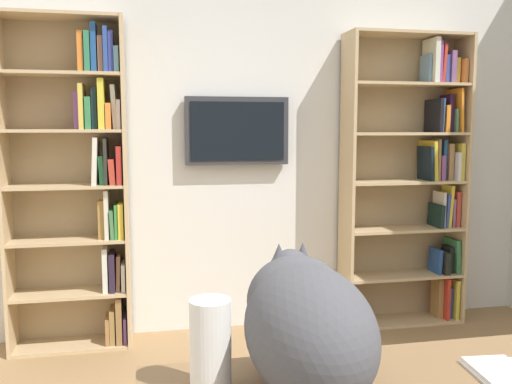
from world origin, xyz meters
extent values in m
cube|color=silver|center=(0.00, -2.23, 1.35)|extent=(4.52, 0.06, 2.70)
cube|color=tan|center=(-1.62, -2.04, 1.06)|extent=(0.02, 0.28, 2.12)
cube|color=tan|center=(-0.73, -2.04, 1.06)|extent=(0.02, 0.28, 2.12)
cube|color=tan|center=(-1.18, -2.17, 1.06)|extent=(0.91, 0.01, 2.12)
cube|color=tan|center=(-1.18, -2.04, 0.01)|extent=(0.86, 0.27, 0.02)
cube|color=tan|center=(-1.18, -2.04, 0.36)|extent=(0.86, 0.27, 0.02)
cube|color=tan|center=(-1.18, -2.04, 0.71)|extent=(0.86, 0.27, 0.02)
cube|color=tan|center=(-1.18, -2.04, 1.06)|extent=(0.86, 0.27, 0.02)
cube|color=tan|center=(-1.18, -2.04, 1.41)|extent=(0.86, 0.27, 0.02)
cube|color=tan|center=(-1.18, -2.04, 1.76)|extent=(0.86, 0.27, 0.02)
cube|color=tan|center=(-1.18, -2.04, 2.11)|extent=(0.86, 0.27, 0.02)
cube|color=gold|center=(-1.58, -2.04, 0.17)|extent=(0.03, 0.22, 0.30)
cube|color=#2F4492|center=(-1.55, -2.02, 0.14)|extent=(0.03, 0.13, 0.23)
cube|color=red|center=(-1.51, -2.04, 0.18)|extent=(0.02, 0.23, 0.31)
cube|color=olive|center=(-1.48, -2.04, 0.17)|extent=(0.04, 0.13, 0.30)
cube|color=#357244|center=(-1.58, -2.03, 0.50)|extent=(0.05, 0.20, 0.25)
cube|color=black|center=(-1.54, -2.02, 0.47)|extent=(0.05, 0.12, 0.20)
cube|color=black|center=(-1.49, -2.04, 0.45)|extent=(0.04, 0.24, 0.16)
cube|color=navy|center=(-1.44, -2.02, 0.46)|extent=(0.04, 0.16, 0.18)
cube|color=#B73F33|center=(-1.58, -2.04, 0.85)|extent=(0.03, 0.16, 0.26)
cube|color=#865679|center=(-1.55, -2.03, 0.82)|extent=(0.02, 0.13, 0.21)
cube|color=yellow|center=(-1.52, -2.03, 0.87)|extent=(0.04, 0.15, 0.31)
cube|color=#384996|center=(-1.49, -2.03, 0.84)|extent=(0.03, 0.16, 0.25)
cube|color=beige|center=(-1.47, -2.04, 0.85)|extent=(0.02, 0.16, 0.26)
cube|color=black|center=(-1.43, -2.02, 0.80)|extent=(0.03, 0.20, 0.17)
cube|color=gold|center=(-1.58, -2.03, 1.20)|extent=(0.03, 0.19, 0.27)
cube|color=silver|center=(-1.55, -2.03, 1.17)|extent=(0.02, 0.23, 0.20)
cube|color=olive|center=(-1.50, -2.04, 1.20)|extent=(0.04, 0.15, 0.27)
cube|color=#2C588A|center=(-1.47, -2.05, 1.21)|extent=(0.03, 0.13, 0.29)
cube|color=#83457D|center=(-1.43, -2.04, 1.16)|extent=(0.03, 0.20, 0.18)
cube|color=olive|center=(-1.40, -2.03, 1.22)|extent=(0.02, 0.18, 0.30)
cube|color=gold|center=(-1.37, -2.05, 1.21)|extent=(0.04, 0.23, 0.29)
cube|color=black|center=(-1.33, -2.02, 1.19)|extent=(0.04, 0.21, 0.25)
cube|color=#2B4789|center=(-1.59, -2.04, 1.53)|extent=(0.02, 0.13, 0.23)
cube|color=orange|center=(-1.56, -2.04, 1.57)|extent=(0.03, 0.23, 0.31)
cube|color=#426F51|center=(-1.53, -2.03, 1.50)|extent=(0.02, 0.17, 0.17)
cube|color=#29132F|center=(-1.50, -2.04, 1.55)|extent=(0.04, 0.14, 0.27)
cube|color=orange|center=(-1.46, -2.03, 1.51)|extent=(0.03, 0.18, 0.19)
cube|color=#3A5796|center=(-1.42, -2.02, 1.54)|extent=(0.04, 0.13, 0.24)
cube|color=black|center=(-1.38, -2.02, 1.54)|extent=(0.03, 0.23, 0.24)
cube|color=orange|center=(-1.58, -2.05, 1.85)|extent=(0.03, 0.20, 0.17)
cube|color=gold|center=(-1.53, -2.04, 1.86)|extent=(0.04, 0.13, 0.18)
cube|color=#7A5186|center=(-1.49, -2.04, 1.88)|extent=(0.04, 0.18, 0.23)
cube|color=#394895|center=(-1.45, -2.02, 1.87)|extent=(0.03, 0.13, 0.20)
cube|color=red|center=(-1.41, -2.04, 1.90)|extent=(0.04, 0.19, 0.27)
cube|color=#844491|center=(-1.38, -2.03, 1.91)|extent=(0.02, 0.17, 0.29)
cube|color=beige|center=(-1.35, -2.03, 1.92)|extent=(0.04, 0.20, 0.31)
cube|color=#6A8FAC|center=(-1.32, -2.04, 1.87)|extent=(0.02, 0.14, 0.20)
cube|color=tan|center=(0.80, -2.04, 1.08)|extent=(0.02, 0.28, 2.15)
cube|color=tan|center=(1.55, -2.04, 1.08)|extent=(0.02, 0.28, 2.15)
cube|color=tan|center=(1.18, -2.17, 1.08)|extent=(0.77, 0.01, 2.15)
cube|color=tan|center=(1.18, -2.04, 0.01)|extent=(0.72, 0.27, 0.02)
cube|color=tan|center=(1.18, -2.04, 0.37)|extent=(0.72, 0.27, 0.02)
cube|color=tan|center=(1.18, -2.04, 0.72)|extent=(0.72, 0.27, 0.02)
cube|color=tan|center=(1.18, -2.04, 1.08)|extent=(0.72, 0.27, 0.02)
cube|color=tan|center=(1.18, -2.04, 1.43)|extent=(0.72, 0.27, 0.02)
cube|color=tan|center=(1.18, -2.04, 1.79)|extent=(0.72, 0.27, 0.02)
cube|color=tan|center=(1.18, -2.04, 2.14)|extent=(0.72, 0.27, 0.02)
cube|color=#76498E|center=(0.83, -2.04, 0.11)|extent=(0.02, 0.20, 0.18)
cube|color=olive|center=(0.87, -2.04, 0.18)|extent=(0.04, 0.23, 0.32)
cube|color=olive|center=(0.91, -2.03, 0.13)|extent=(0.03, 0.19, 0.23)
cube|color=#A47042|center=(0.95, -2.03, 0.11)|extent=(0.03, 0.19, 0.18)
cube|color=silver|center=(0.84, -2.03, 0.47)|extent=(0.02, 0.17, 0.18)
cube|color=#9E6C47|center=(0.87, -2.04, 0.49)|extent=(0.03, 0.15, 0.24)
cube|color=#281E30|center=(0.91, -2.04, 0.50)|extent=(0.04, 0.20, 0.26)
cube|color=silver|center=(0.95, -2.05, 0.52)|extent=(0.03, 0.20, 0.29)
cube|color=yellow|center=(0.84, -2.03, 0.85)|extent=(0.03, 0.21, 0.23)
cube|color=#39853B|center=(0.87, -2.05, 0.84)|extent=(0.02, 0.22, 0.22)
cube|color=#427947|center=(0.90, -2.03, 0.82)|extent=(0.03, 0.20, 0.19)
cube|color=beige|center=(0.93, -2.05, 0.89)|extent=(0.03, 0.21, 0.32)
cube|color=olive|center=(0.96, -2.03, 0.85)|extent=(0.04, 0.13, 0.25)
cube|color=#AC2922|center=(0.84, -2.03, 1.21)|extent=(0.03, 0.23, 0.25)
cube|color=#B6392A|center=(0.89, -2.04, 1.17)|extent=(0.05, 0.23, 0.17)
cube|color=#272821|center=(0.92, -2.04, 1.23)|extent=(0.02, 0.22, 0.30)
cube|color=#337E49|center=(0.95, -2.05, 1.18)|extent=(0.04, 0.18, 0.19)
cube|color=silver|center=(0.99, -2.03, 1.24)|extent=(0.05, 0.22, 0.30)
cube|color=beige|center=(0.84, -2.04, 1.53)|extent=(0.02, 0.18, 0.19)
cube|color=beige|center=(0.86, -2.05, 1.58)|extent=(0.04, 0.16, 0.28)
cube|color=orange|center=(0.90, -2.04, 1.52)|extent=(0.03, 0.22, 0.16)
cube|color=gold|center=(0.94, -2.04, 1.60)|extent=(0.04, 0.22, 0.32)
cube|color=black|center=(0.98, -2.03, 1.57)|extent=(0.03, 0.15, 0.26)
cube|color=#357E50|center=(1.02, -2.05, 1.54)|extent=(0.04, 0.21, 0.20)
cube|color=gold|center=(1.06, -2.03, 1.58)|extent=(0.03, 0.23, 0.28)
cube|color=#7E4688|center=(1.09, -2.03, 1.56)|extent=(0.03, 0.16, 0.23)
cube|color=#679AA7|center=(0.84, -2.03, 1.88)|extent=(0.03, 0.19, 0.16)
cube|color=#384089|center=(0.87, -2.03, 1.92)|extent=(0.03, 0.14, 0.26)
cube|color=#2B4793|center=(0.90, -2.03, 1.93)|extent=(0.03, 0.19, 0.28)
cube|color=#9F694E|center=(0.94, -2.04, 1.91)|extent=(0.03, 0.16, 0.22)
cube|color=#224C87|center=(0.98, -2.03, 1.95)|extent=(0.03, 0.15, 0.31)
cube|color=#2F7953|center=(1.01, -2.03, 1.92)|extent=(0.03, 0.18, 0.25)
cube|color=orange|center=(1.06, -2.02, 1.92)|extent=(0.03, 0.12, 0.25)
cube|color=#333338|center=(0.04, -2.15, 1.43)|extent=(0.72, 0.06, 0.47)
cube|color=black|center=(0.04, -2.12, 1.43)|extent=(0.65, 0.01, 0.40)
ellipsoid|color=#4C4C51|center=(0.26, 0.30, 0.92)|extent=(0.33, 0.52, 0.34)
ellipsoid|color=#4C4C51|center=(0.26, 0.18, 0.96)|extent=(0.28, 0.29, 0.26)
sphere|color=#4C4C51|center=(0.26, 0.12, 1.03)|extent=(0.13, 0.13, 0.13)
cone|color=#4C4C51|center=(0.23, 0.12, 1.08)|extent=(0.06, 0.06, 0.07)
cone|color=#4C4C51|center=(0.30, 0.12, 1.08)|extent=(0.06, 0.06, 0.07)
cone|color=beige|center=(0.23, 0.12, 1.08)|extent=(0.03, 0.03, 0.05)
cone|color=beige|center=(0.30, 0.12, 1.08)|extent=(0.03, 0.03, 0.05)
cube|color=white|center=(-0.30, 0.32, 0.75)|extent=(0.17, 0.23, 0.01)
cube|color=white|center=(-0.30, 0.32, 0.76)|extent=(0.16, 0.22, 0.01)
cylinder|color=white|center=(0.51, 0.24, 0.88)|extent=(0.11, 0.11, 0.25)
camera|label=1|loc=(0.67, 1.60, 1.45)|focal=38.01mm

